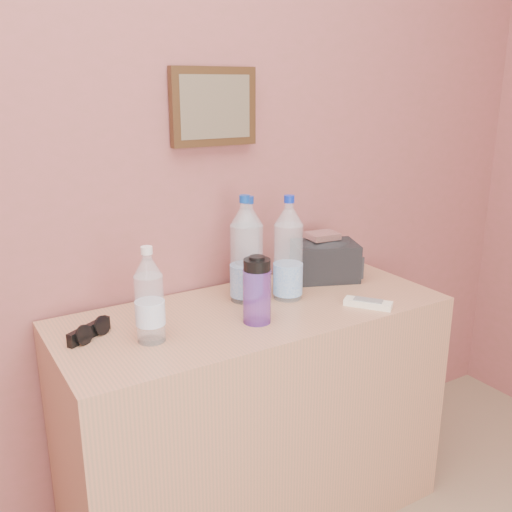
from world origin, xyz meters
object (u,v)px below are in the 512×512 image
Objects in this scene: nalgene_bottle at (257,290)px; ac_remote at (368,304)px; toiletry_bag at (325,258)px; pet_large_c at (245,255)px; pet_large_d at (288,254)px; foil_packet at (322,236)px; pet_large_b at (249,254)px; pet_small at (149,300)px; sunglasses at (89,331)px; dresser at (255,417)px.

nalgene_bottle reaches higher than ac_remote.
pet_large_c is at bearing -152.56° from toiletry_bag.
pet_large_d is 1.68× the size of nalgene_bottle.
pet_large_c reaches higher than toiletry_bag.
ac_remote is 0.33m from foil_packet.
pet_large_b is at bearing 29.13° from pet_large_c.
pet_large_b is 1.51× the size of toiletry_bag.
sunglasses is (-0.14, 0.11, -0.10)m from pet_small.
pet_large_d is at bearing -33.88° from sunglasses.
dresser is at bearing 63.17° from nalgene_bottle.
dresser is at bearing -38.03° from sunglasses.
nalgene_bottle is (-0.19, -0.12, -0.05)m from pet_large_d.
pet_large_c is 0.14m from pet_large_d.
pet_large_c is 0.55m from sunglasses.
toiletry_bag reaches higher than dresser.
nalgene_bottle is at bearing -7.15° from pet_small.
pet_small is at bearing 172.85° from nalgene_bottle.
nalgene_bottle is 0.91× the size of toiletry_bag.
dresser is 0.50m from nalgene_bottle.
pet_small is 0.76m from toiletry_bag.
foil_packet is at bearing 18.92° from dresser.
sunglasses is at bearing 177.52° from pet_large_d.
pet_large_c is 3.33× the size of foil_packet.
foil_packet is (-0.02, -0.00, 0.09)m from toiletry_bag.
toiletry_bag is at bearing 18.28° from dresser.
pet_large_b is at bearing 68.86° from dresser.
ac_remote is at bearing -96.57° from foil_packet.
toiletry_bag is (0.37, 0.12, 0.47)m from dresser.
nalgene_bottle reaches higher than dresser.
pet_large_b reaches higher than foil_packet.
nalgene_bottle reaches higher than foil_packet.
pet_large_b is (0.04, 0.10, 0.54)m from dresser.
foil_packet is (0.40, 0.21, 0.06)m from nalgene_bottle.
pet_large_b is 0.42m from ac_remote.
toiletry_bag is (0.23, 0.09, -0.08)m from pet_large_d.
pet_large_b is at bearing -154.27° from toiletry_bag.
ac_remote is at bearing -77.45° from toiletry_bag.
ac_remote is at bearing -43.40° from pet_large_b.
pet_large_c is 1.70× the size of nalgene_bottle.
pet_large_d is 0.23m from nalgene_bottle.
toiletry_bag reaches higher than sunglasses.
pet_large_c is at bearing 19.84° from pet_small.
toiletry_bag is at bearing 22.33° from pet_large_d.
dresser is at bearing -168.30° from pet_large_d.
pet_large_c is at bearing -166.34° from ac_remote.
ac_remote is (0.69, -0.12, -0.11)m from pet_small.
nalgene_bottle is at bearing -148.26° from pet_large_d.
pet_large_d is at bearing 8.76° from pet_small.
foil_packet is (0.72, 0.17, 0.05)m from pet_small.
pet_large_c reaches higher than dresser.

